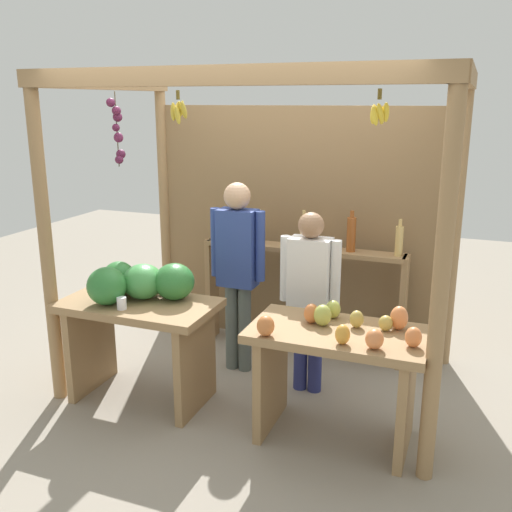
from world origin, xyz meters
name	(u,v)px	position (x,y,z in m)	size (l,w,h in m)	color
ground_plane	(263,378)	(0.00, 0.00, 0.00)	(12.00, 12.00, 0.00)	gray
market_stall	(280,204)	(0.00, 0.41, 1.42)	(2.91, 1.85, 2.47)	#99754C
fruit_counter_left	(139,307)	(-0.78, -0.62, 0.74)	(1.17, 0.68, 1.08)	#99754C
fruit_counter_right	(338,358)	(0.78, -0.65, 0.60)	(1.17, 0.66, 0.96)	#99754C
bottle_shelf_unit	(302,270)	(0.13, 0.65, 0.78)	(1.86, 0.22, 1.36)	#99754C
vendor_man	(238,260)	(-0.27, 0.09, 0.98)	(0.48, 0.22, 1.63)	#55605B
vendor_woman	(310,288)	(0.40, -0.05, 0.86)	(0.48, 0.20, 1.46)	navy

